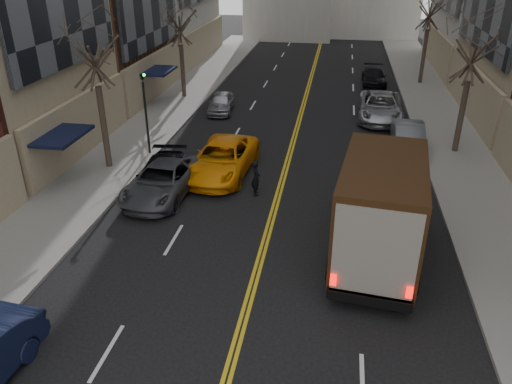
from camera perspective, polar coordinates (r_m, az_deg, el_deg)
sidewalk_left at (r=32.38m, az=-11.61°, el=7.77°), size 4.00×66.00×0.15m
sidewalk_right at (r=31.07m, az=21.43°, el=5.64°), size 4.00×66.00×0.15m
tree_lf_mid at (r=24.56m, az=-18.38°, el=16.83°), size 3.20×3.20×8.91m
tree_lf_far at (r=36.58m, az=-8.81°, el=19.70°), size 3.20×3.20×8.12m
tree_rt_mid at (r=27.67m, az=23.89°, el=16.02°), size 3.20×3.20×8.32m
traffic_signal at (r=26.56m, az=-12.57°, el=9.77°), size 0.29×0.26×4.70m
ups_truck at (r=17.89m, az=14.04°, el=-1.78°), size 3.50×7.34×3.88m
taxi at (r=24.39m, az=-3.88°, el=3.79°), size 3.01×5.89×1.59m
pedestrian at (r=22.29m, az=-0.02°, el=1.62°), size 0.59×0.70×1.63m
parked_lf_c at (r=22.63m, az=-10.60°, el=1.31°), size 2.79×5.42×1.46m
parked_lf_d at (r=23.07m, az=-10.86°, el=1.71°), size 2.51×5.02×1.40m
parked_lf_e at (r=34.03m, az=-4.00°, el=10.16°), size 1.86×3.88×1.28m
parked_rt_a at (r=28.55m, az=17.02°, el=6.00°), size 1.63×4.53×1.49m
parked_rt_b at (r=33.44m, az=14.04°, el=9.44°), size 2.86×5.91×1.62m
parked_rt_c at (r=41.87m, az=13.35°, el=12.68°), size 1.87×4.54×1.31m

